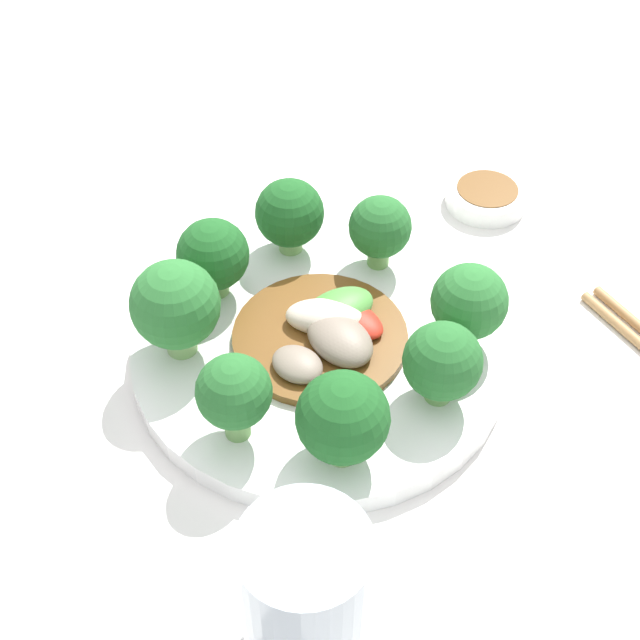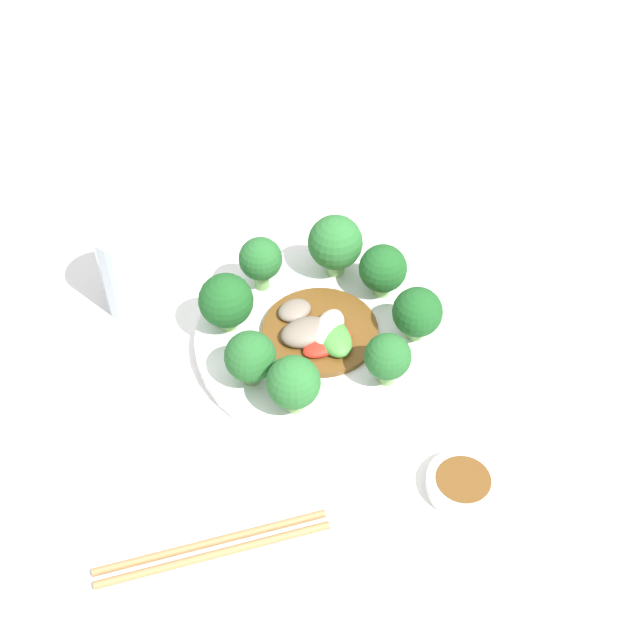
% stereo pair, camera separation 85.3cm
% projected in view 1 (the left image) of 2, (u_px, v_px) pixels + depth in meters
% --- Properties ---
extents(table, '(0.85, 0.67, 0.77)m').
position_uv_depth(table, '(354.00, 563.00, 0.93)').
color(table, silver).
rests_on(table, ground_plane).
extents(plate, '(0.26, 0.26, 0.02)m').
position_uv_depth(plate, '(320.00, 348.00, 0.61)').
color(plate, white).
rests_on(plate, table).
extents(broccoli_west, '(0.06, 0.06, 0.06)m').
position_uv_depth(broccoli_west, '(343.00, 418.00, 0.52)').
color(broccoli_west, '#7AAD5B').
rests_on(broccoli_west, plate).
extents(broccoli_southeast, '(0.05, 0.05, 0.06)m').
position_uv_depth(broccoli_southeast, '(380.00, 228.00, 0.64)').
color(broccoli_southeast, '#7AAD5B').
rests_on(broccoli_southeast, plate).
extents(broccoli_east, '(0.05, 0.05, 0.06)m').
position_uv_depth(broccoli_east, '(290.00, 214.00, 0.65)').
color(broccoli_east, '#89B76B').
rests_on(broccoli_east, plate).
extents(broccoli_northeast, '(0.05, 0.05, 0.06)m').
position_uv_depth(broccoli_northeast, '(213.00, 255.00, 0.62)').
color(broccoli_northeast, '#7AAD5B').
rests_on(broccoli_northeast, plate).
extents(broccoli_southwest, '(0.05, 0.05, 0.06)m').
position_uv_depth(broccoli_southwest, '(442.00, 362.00, 0.55)').
color(broccoli_southwest, '#70A356').
rests_on(broccoli_southwest, plate).
extents(broccoli_south, '(0.05, 0.05, 0.06)m').
position_uv_depth(broccoli_south, '(469.00, 303.00, 0.58)').
color(broccoli_south, '#89B76B').
rests_on(broccoli_south, plate).
extents(broccoli_northwest, '(0.05, 0.05, 0.06)m').
position_uv_depth(broccoli_northwest, '(234.00, 393.00, 0.53)').
color(broccoli_northwest, '#70A356').
rests_on(broccoli_northwest, plate).
extents(broccoli_north, '(0.06, 0.06, 0.07)m').
position_uv_depth(broccoli_north, '(175.00, 306.00, 0.57)').
color(broccoli_north, '#89B76B').
rests_on(broccoli_north, plate).
extents(stirfry_center, '(0.12, 0.12, 0.02)m').
position_uv_depth(stirfry_center, '(328.00, 330.00, 0.60)').
color(stirfry_center, brown).
rests_on(stirfry_center, plate).
extents(drinking_glass, '(0.07, 0.07, 0.10)m').
position_uv_depth(drinking_glass, '(306.00, 598.00, 0.44)').
color(drinking_glass, silver).
rests_on(drinking_glass, table).
extents(sauce_dish, '(0.07, 0.07, 0.02)m').
position_uv_depth(sauce_dish, '(486.00, 195.00, 0.73)').
color(sauce_dish, white).
rests_on(sauce_dish, table).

